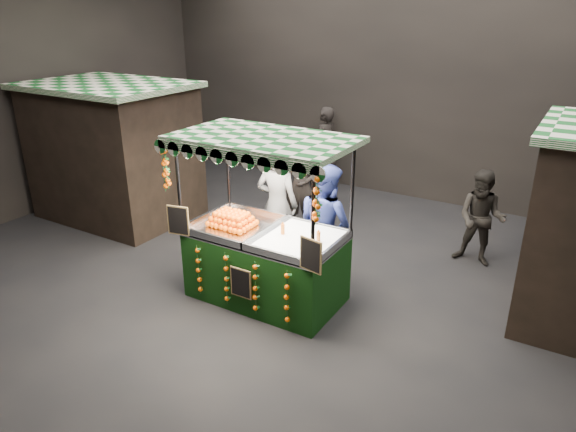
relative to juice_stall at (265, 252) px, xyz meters
The scene contains 12 objects.
ground 0.79m from the juice_stall, 62.72° to the left, with size 12.00×12.00×0.00m, color black.
market_hall 2.66m from the juice_stall, 62.72° to the left, with size 12.10×10.10×5.05m.
neighbour_stall_left 4.49m from the juice_stall, 163.78° to the left, with size 3.00×2.20×2.60m.
juice_stall is the anchor object (origin of this frame).
vendor_grey 1.31m from the juice_stall, 114.29° to the left, with size 0.76×0.57×1.90m.
vendor_blue 1.02m from the juice_stall, 61.05° to the left, with size 1.11×1.01×1.87m.
shopper_0 2.47m from the juice_stall, 107.73° to the left, with size 0.73×0.58×1.76m.
shopper_1 3.56m from the juice_stall, 49.06° to the left, with size 0.78×0.62×1.57m.
shopper_2 3.50m from the juice_stall, 105.34° to the left, with size 0.98×0.42×1.66m.
shopper_3 5.26m from the juice_stall, 48.73° to the left, with size 1.25×0.98×1.70m.
shopper_4 5.04m from the juice_stall, 150.23° to the left, with size 0.93×0.62×1.85m.
shopper_6 5.10m from the juice_stall, 108.01° to the left, with size 0.48×0.70×1.85m.
Camera 1 is at (3.46, -5.61, 3.90)m, focal length 32.26 mm.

